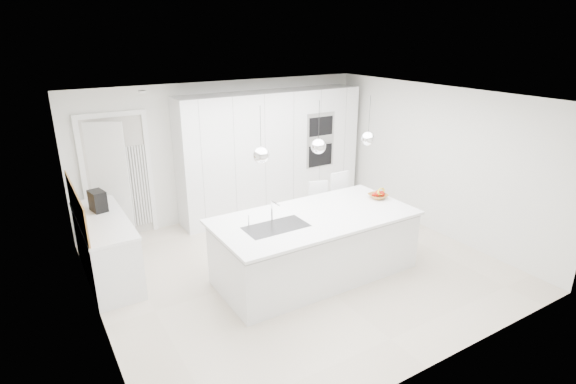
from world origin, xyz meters
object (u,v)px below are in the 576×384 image
espresso_machine (98,201)px  bar_stool_left (322,213)px  island_base (316,247)px  bar_stool_right (344,206)px  fruit_bowl (378,196)px

espresso_machine → bar_stool_left: 3.43m
island_base → bar_stool_left: 1.12m
espresso_machine → bar_stool_right: 3.82m
espresso_machine → bar_stool_right: size_ratio=0.27×
island_base → espresso_machine: (-2.53, 1.81, 0.62)m
island_base → bar_stool_right: size_ratio=2.53×
fruit_bowl → espresso_machine: (-3.75, 1.70, 0.11)m
fruit_bowl → bar_stool_left: 1.00m
fruit_bowl → espresso_machine: bearing=155.6°
island_base → fruit_bowl: bearing=5.2°
espresso_machine → bar_stool_right: espresso_machine is taller
bar_stool_left → bar_stool_right: (0.40, -0.07, 0.05)m
fruit_bowl → bar_stool_right: bearing=98.5°
island_base → bar_stool_left: size_ratio=2.78×
fruit_bowl → bar_stool_left: bearing=123.8°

